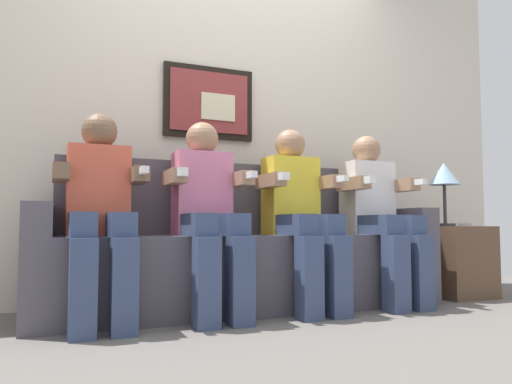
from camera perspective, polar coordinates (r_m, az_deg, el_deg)
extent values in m
plane|color=#66605B|center=(2.75, 1.25, -14.51)|extent=(6.31, 6.31, 0.00)
cube|color=beige|center=(3.51, -3.93, 9.20)|extent=(4.85, 0.05, 2.60)
cube|color=black|center=(3.45, -5.50, 10.29)|extent=(0.63, 0.03, 0.50)
cube|color=maroon|center=(3.43, -5.43, 10.35)|extent=(0.55, 0.02, 0.42)
cube|color=beige|center=(3.43, -4.44, 9.79)|extent=(0.24, 0.02, 0.18)
cube|color=#514C56|center=(2.98, -1.05, -9.31)|extent=(2.17, 0.58, 0.45)
cube|color=#514C56|center=(3.18, -2.50, -0.85)|extent=(2.17, 0.14, 0.45)
cube|color=#514C56|center=(2.77, -24.12, -7.64)|extent=(0.14, 0.58, 0.62)
cube|color=#514C56|center=(3.57, 16.62, -6.88)|extent=(0.14, 0.58, 0.62)
cube|color=#D8593F|center=(2.77, -17.86, 0.09)|extent=(0.32, 0.20, 0.48)
sphere|color=brown|center=(2.81, -17.72, 6.74)|extent=(0.19, 0.19, 0.19)
cube|color=#38476B|center=(2.55, -19.57, -3.60)|extent=(0.12, 0.40, 0.12)
cube|color=#38476B|center=(2.57, -15.56, -3.68)|extent=(0.12, 0.40, 0.12)
cube|color=#38476B|center=(2.37, -19.46, -10.51)|extent=(0.12, 0.12, 0.45)
cube|color=#38476B|center=(2.39, -15.07, -10.54)|extent=(0.12, 0.12, 0.45)
cube|color=brown|center=(2.64, -21.71, 2.09)|extent=(0.08, 0.28, 0.08)
cube|color=brown|center=(2.68, -13.55, 1.86)|extent=(0.08, 0.28, 0.08)
cube|color=white|center=(2.52, -12.96, 2.42)|extent=(0.04, 0.13, 0.04)
cube|color=pink|center=(2.87, -6.32, -0.21)|extent=(0.32, 0.20, 0.48)
sphere|color=#9E7556|center=(2.91, -6.27, 6.20)|extent=(0.19, 0.19, 0.19)
cube|color=#38476B|center=(2.65, -7.00, -3.80)|extent=(0.12, 0.40, 0.12)
cube|color=#38476B|center=(2.70, -3.31, -3.82)|extent=(0.12, 0.40, 0.12)
cube|color=#38476B|center=(2.47, -5.78, -10.42)|extent=(0.12, 0.12, 0.45)
cube|color=#38476B|center=(2.53, -1.81, -10.29)|extent=(0.12, 0.12, 0.45)
cube|color=#9E7556|center=(2.71, -9.44, 1.72)|extent=(0.08, 0.28, 0.08)
cube|color=#9E7556|center=(2.83, -1.92, 1.46)|extent=(0.08, 0.28, 0.08)
cube|color=white|center=(2.68, -0.70, 1.96)|extent=(0.04, 0.13, 0.04)
cube|color=white|center=(2.56, -8.62, 2.27)|extent=(0.04, 0.10, 0.04)
cube|color=yellow|center=(3.08, 4.01, -0.47)|extent=(0.32, 0.20, 0.48)
sphere|color=#9E7556|center=(3.12, 3.99, 5.50)|extent=(0.19, 0.19, 0.19)
cube|color=#38476B|center=(2.86, 4.22, -3.82)|extent=(0.12, 0.40, 0.12)
cube|color=#38476B|center=(2.95, 7.35, -3.80)|extent=(0.12, 0.40, 0.12)
cube|color=#38476B|center=(2.70, 6.20, -9.87)|extent=(0.12, 0.12, 0.45)
cube|color=#38476B|center=(2.79, 9.49, -9.64)|extent=(0.12, 0.12, 0.45)
cube|color=#9E7556|center=(2.90, 1.72, 1.32)|extent=(0.08, 0.28, 0.08)
cube|color=#9E7556|center=(3.08, 8.18, 1.06)|extent=(0.08, 0.28, 0.08)
cube|color=white|center=(2.94, 9.77, 1.49)|extent=(0.04, 0.13, 0.04)
cube|color=white|center=(2.76, 3.09, 1.80)|extent=(0.04, 0.10, 0.04)
cube|color=white|center=(3.38, 12.77, -0.68)|extent=(0.32, 0.20, 0.48)
sphere|color=#9E7556|center=(3.42, 12.69, 4.78)|extent=(0.19, 0.19, 0.19)
cube|color=#38476B|center=(3.16, 13.60, -3.72)|extent=(0.12, 0.40, 0.12)
cube|color=#38476B|center=(3.27, 16.14, -3.68)|extent=(0.12, 0.40, 0.12)
cube|color=#38476B|center=(3.02, 15.96, -9.10)|extent=(0.12, 0.12, 0.45)
cube|color=#38476B|center=(3.13, 18.56, -8.85)|extent=(0.12, 0.12, 0.45)
cube|color=#9E7556|center=(3.18, 11.22, 0.93)|extent=(0.08, 0.28, 0.08)
cube|color=#9E7556|center=(3.41, 16.53, 0.71)|extent=(0.08, 0.28, 0.08)
cube|color=white|center=(3.29, 18.29, 1.08)|extent=(0.04, 0.13, 0.04)
cube|color=white|center=(3.05, 12.89, 1.35)|extent=(0.04, 0.10, 0.04)
cube|color=brown|center=(3.80, 22.26, -7.47)|extent=(0.40, 0.40, 0.50)
cylinder|color=#333338|center=(3.79, 21.13, -3.57)|extent=(0.14, 0.14, 0.02)
cylinder|color=#333338|center=(3.80, 21.08, -1.31)|extent=(0.02, 0.02, 0.28)
cone|color=#8CB2CC|center=(3.81, 21.00, 2.00)|extent=(0.22, 0.22, 0.16)
cube|color=white|center=(3.81, 23.24, -3.52)|extent=(0.04, 0.13, 0.02)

